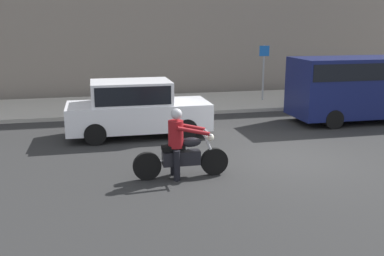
# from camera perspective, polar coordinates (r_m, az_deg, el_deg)

# --- Properties ---
(ground_plane) EXTENTS (80.00, 80.00, 0.00)m
(ground_plane) POSITION_cam_1_polar(r_m,az_deg,el_deg) (11.73, 11.40, -3.82)
(ground_plane) COLOR #262626
(sidewalk_slab) EXTENTS (40.00, 4.40, 0.14)m
(sidewalk_slab) POSITION_cam_1_polar(r_m,az_deg,el_deg) (19.08, 1.68, 3.36)
(sidewalk_slab) COLOR #A8A399
(sidewalk_slab) RESTS_ON ground_plane
(motorcycle_with_rider_crimson) EXTENTS (2.19, 0.70, 1.60)m
(motorcycle_with_rider_crimson) POSITION_cam_1_polar(r_m,az_deg,el_deg) (9.91, -1.49, -2.83)
(motorcycle_with_rider_crimson) COLOR black
(motorcycle_with_rider_crimson) RESTS_ON ground_plane
(parked_sedan_white) EXTENTS (4.33, 1.82, 1.72)m
(parked_sedan_white) POSITION_cam_1_polar(r_m,az_deg,el_deg) (13.63, -7.29, 2.59)
(parked_sedan_white) COLOR silver
(parked_sedan_white) RESTS_ON ground_plane
(parked_van_navy) EXTENTS (5.07, 1.96, 2.26)m
(parked_van_navy) POSITION_cam_1_polar(r_m,az_deg,el_deg) (16.66, 21.32, 5.29)
(parked_van_navy) COLOR #11194C
(parked_van_navy) RESTS_ON ground_plane
(street_sign_post) EXTENTS (0.44, 0.08, 2.37)m
(street_sign_post) POSITION_cam_1_polar(r_m,az_deg,el_deg) (19.30, 9.27, 7.84)
(street_sign_post) COLOR gray
(street_sign_post) RESTS_ON sidewalk_slab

